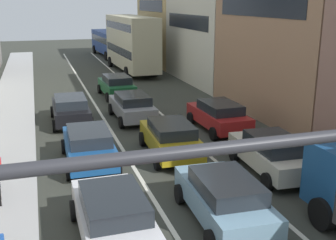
{
  "coord_description": "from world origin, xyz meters",
  "views": [
    {
      "loc": [
        -5.08,
        -4.17,
        6.43
      ],
      "look_at": [
        0.0,
        12.0,
        1.6
      ],
      "focal_mm": 45.04,
      "sensor_mm": 36.0,
      "label": 1
    }
  ],
  "objects_px": {
    "hatchback_centre_lane_third": "(171,137)",
    "wagon_left_lane_second": "(113,215)",
    "sedan_left_lane_fourth": "(71,109)",
    "bus_mid_queue_primary": "(131,41)",
    "sedan_centre_lane_second": "(224,198)",
    "sedan_centre_lane_fifth": "(117,85)",
    "wagon_right_lane_far": "(219,115)",
    "sedan_left_lane_third": "(89,145)",
    "coupe_centre_lane_fourth": "(132,106)",
    "bus_far_queue_secondary": "(111,42)",
    "sedan_right_lane_behind_truck": "(272,153)"
  },
  "relations": [
    {
      "from": "hatchback_centre_lane_third",
      "to": "wagon_left_lane_second",
      "type": "bearing_deg",
      "value": 151.78
    },
    {
      "from": "sedan_left_lane_fourth",
      "to": "bus_mid_queue_primary",
      "type": "xyz_separation_m",
      "value": [
        6.91,
        15.74,
        2.03
      ]
    },
    {
      "from": "sedan_centre_lane_second",
      "to": "sedan_left_lane_fourth",
      "type": "bearing_deg",
      "value": 18.18
    },
    {
      "from": "sedan_centre_lane_fifth",
      "to": "wagon_right_lane_far",
      "type": "xyz_separation_m",
      "value": [
        3.5,
        -9.28,
        0.0
      ]
    },
    {
      "from": "sedan_left_lane_third",
      "to": "sedan_left_lane_fourth",
      "type": "height_order",
      "value": "same"
    },
    {
      "from": "coupe_centre_lane_fourth",
      "to": "bus_far_queue_secondary",
      "type": "relative_size",
      "value": 0.41
    },
    {
      "from": "hatchback_centre_lane_third",
      "to": "coupe_centre_lane_fourth",
      "type": "height_order",
      "value": "same"
    },
    {
      "from": "wagon_right_lane_far",
      "to": "bus_far_queue_secondary",
      "type": "distance_m",
      "value": 30.87
    },
    {
      "from": "sedan_centre_lane_second",
      "to": "sedan_right_lane_behind_truck",
      "type": "distance_m",
      "value": 4.46
    },
    {
      "from": "sedan_centre_lane_fifth",
      "to": "sedan_left_lane_fourth",
      "type": "bearing_deg",
      "value": 145.91
    },
    {
      "from": "coupe_centre_lane_fourth",
      "to": "sedan_right_lane_behind_truck",
      "type": "distance_m",
      "value": 9.54
    },
    {
      "from": "coupe_centre_lane_fourth",
      "to": "wagon_right_lane_far",
      "type": "relative_size",
      "value": 1.0
    },
    {
      "from": "sedan_left_lane_third",
      "to": "wagon_right_lane_far",
      "type": "relative_size",
      "value": 1.0
    },
    {
      "from": "sedan_centre_lane_fifth",
      "to": "bus_mid_queue_primary",
      "type": "xyz_separation_m",
      "value": [
        3.32,
        10.02,
        2.03
      ]
    },
    {
      "from": "hatchback_centre_lane_third",
      "to": "bus_far_queue_secondary",
      "type": "xyz_separation_m",
      "value": [
        3.36,
        33.57,
        0.96
      ]
    },
    {
      "from": "wagon_right_lane_far",
      "to": "hatchback_centre_lane_third",
      "type": "bearing_deg",
      "value": 126.93
    },
    {
      "from": "hatchback_centre_lane_third",
      "to": "sedan_centre_lane_fifth",
      "type": "height_order",
      "value": "same"
    },
    {
      "from": "bus_far_queue_secondary",
      "to": "sedan_left_lane_fourth",
      "type": "bearing_deg",
      "value": 162.7
    },
    {
      "from": "hatchback_centre_lane_third",
      "to": "bus_mid_queue_primary",
      "type": "relative_size",
      "value": 0.41
    },
    {
      "from": "coupe_centre_lane_fourth",
      "to": "sedan_left_lane_fourth",
      "type": "bearing_deg",
      "value": 83.16
    },
    {
      "from": "sedan_left_lane_fourth",
      "to": "bus_mid_queue_primary",
      "type": "distance_m",
      "value": 17.31
    },
    {
      "from": "sedan_centre_lane_second",
      "to": "sedan_left_lane_third",
      "type": "bearing_deg",
      "value": 31.01
    },
    {
      "from": "wagon_left_lane_second",
      "to": "hatchback_centre_lane_third",
      "type": "height_order",
      "value": "same"
    },
    {
      "from": "hatchback_centre_lane_third",
      "to": "bus_mid_queue_primary",
      "type": "xyz_separation_m",
      "value": [
        3.27,
        22.01,
        2.03
      ]
    },
    {
      "from": "coupe_centre_lane_fourth",
      "to": "sedan_right_lane_behind_truck",
      "type": "xyz_separation_m",
      "value": [
        3.49,
        -8.88,
        0.0
      ]
    },
    {
      "from": "wagon_left_lane_second",
      "to": "sedan_left_lane_fourth",
      "type": "bearing_deg",
      "value": -0.04
    },
    {
      "from": "wagon_right_lane_far",
      "to": "sedan_centre_lane_fifth",
      "type": "bearing_deg",
      "value": 19.41
    },
    {
      "from": "coupe_centre_lane_fourth",
      "to": "bus_far_queue_secondary",
      "type": "distance_m",
      "value": 27.92
    },
    {
      "from": "hatchback_centre_lane_third",
      "to": "wagon_right_lane_far",
      "type": "xyz_separation_m",
      "value": [
        3.45,
        2.71,
        0.0
      ]
    },
    {
      "from": "bus_far_queue_secondary",
      "to": "coupe_centre_lane_fourth",
      "type": "bearing_deg",
      "value": 169.48
    },
    {
      "from": "sedan_right_lane_behind_truck",
      "to": "sedan_centre_lane_fifth",
      "type": "bearing_deg",
      "value": 14.78
    },
    {
      "from": "wagon_left_lane_second",
      "to": "hatchback_centre_lane_third",
      "type": "relative_size",
      "value": 0.99
    },
    {
      "from": "sedan_centre_lane_second",
      "to": "sedan_left_lane_fourth",
      "type": "height_order",
      "value": "same"
    },
    {
      "from": "sedan_left_lane_third",
      "to": "wagon_right_lane_far",
      "type": "xyz_separation_m",
      "value": [
        6.9,
        2.67,
        0.0
      ]
    },
    {
      "from": "coupe_centre_lane_fourth",
      "to": "sedan_left_lane_fourth",
      "type": "xyz_separation_m",
      "value": [
        -3.31,
        0.36,
        0.0
      ]
    },
    {
      "from": "sedan_left_lane_fourth",
      "to": "bus_far_queue_secondary",
      "type": "distance_m",
      "value": 28.2
    },
    {
      "from": "bus_far_queue_secondary",
      "to": "sedan_left_lane_third",
      "type": "bearing_deg",
      "value": 165.6
    },
    {
      "from": "sedan_left_lane_fourth",
      "to": "bus_mid_queue_primary",
      "type": "height_order",
      "value": "bus_mid_queue_primary"
    },
    {
      "from": "hatchback_centre_lane_third",
      "to": "bus_far_queue_secondary",
      "type": "bearing_deg",
      "value": -3.16
    },
    {
      "from": "wagon_right_lane_far",
      "to": "bus_far_queue_secondary",
      "type": "relative_size",
      "value": 0.41
    },
    {
      "from": "bus_mid_queue_primary",
      "to": "bus_far_queue_secondary",
      "type": "bearing_deg",
      "value": -2.14
    },
    {
      "from": "sedan_centre_lane_second",
      "to": "bus_far_queue_secondary",
      "type": "xyz_separation_m",
      "value": [
        3.58,
        39.46,
        0.96
      ]
    },
    {
      "from": "sedan_centre_lane_second",
      "to": "bus_mid_queue_primary",
      "type": "height_order",
      "value": "bus_mid_queue_primary"
    },
    {
      "from": "sedan_left_lane_fourth",
      "to": "bus_mid_queue_primary",
      "type": "relative_size",
      "value": 0.41
    },
    {
      "from": "sedan_left_lane_fourth",
      "to": "bus_mid_queue_primary",
      "type": "bearing_deg",
      "value": -23.08
    },
    {
      "from": "wagon_left_lane_second",
      "to": "hatchback_centre_lane_third",
      "type": "xyz_separation_m",
      "value": [
        3.55,
        5.97,
        0.0
      ]
    },
    {
      "from": "wagon_left_lane_second",
      "to": "hatchback_centre_lane_third",
      "type": "bearing_deg",
      "value": -31.22
    },
    {
      "from": "sedan_left_lane_third",
      "to": "bus_far_queue_secondary",
      "type": "relative_size",
      "value": 0.41
    },
    {
      "from": "hatchback_centre_lane_third",
      "to": "sedan_left_lane_third",
      "type": "height_order",
      "value": "same"
    },
    {
      "from": "sedan_left_lane_third",
      "to": "sedan_left_lane_fourth",
      "type": "relative_size",
      "value": 1.0
    }
  ]
}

